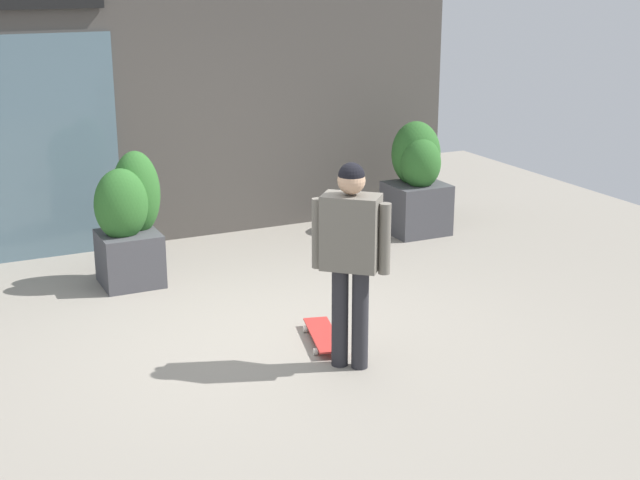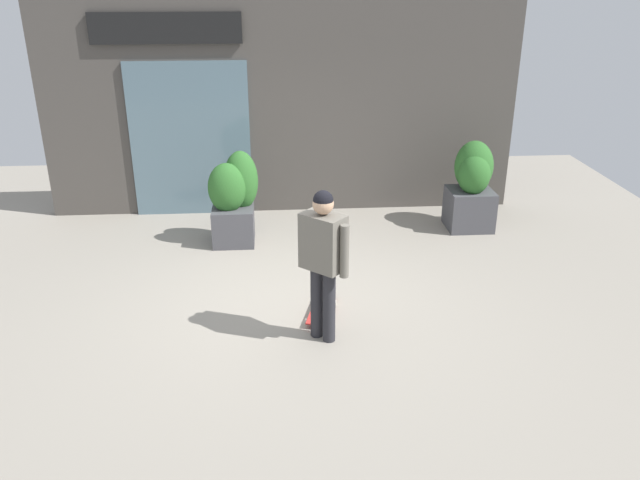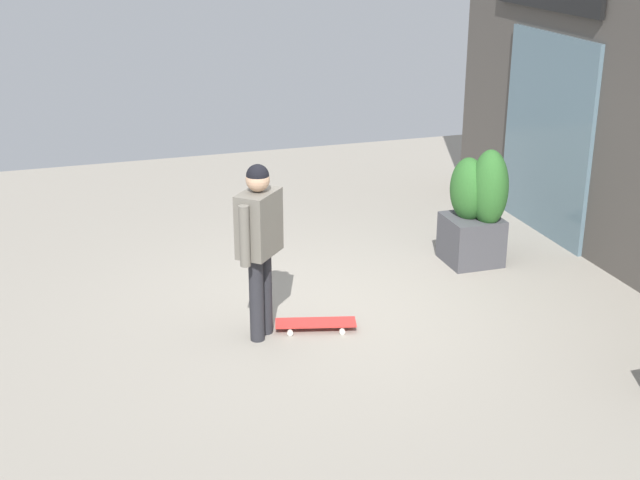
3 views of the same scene
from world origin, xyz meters
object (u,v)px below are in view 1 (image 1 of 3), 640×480
object	(u,v)px
skateboarder	(351,245)
skateboard	(324,335)
planter_box_left	(129,221)
planter_box_right	(417,177)

from	to	relation	value
skateboarder	skateboard	size ratio (longest dim) A/B	2.10
planter_box_left	planter_box_right	world-z (taller)	planter_box_left
planter_box_right	planter_box_left	bearing A→B (deg)	-174.58
planter_box_left	skateboard	bearing A→B (deg)	-63.88
skateboarder	skateboard	bearing A→B (deg)	39.41
planter_box_left	planter_box_right	xyz separation A→B (m)	(3.45, 0.33, 0.03)
skateboarder	skateboard	distance (m)	1.06
skateboard	planter_box_left	distance (m)	2.45
skateboarder	planter_box_left	world-z (taller)	skateboarder
skateboard	planter_box_left	bearing A→B (deg)	40.70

